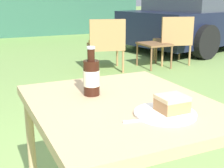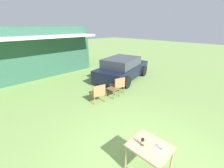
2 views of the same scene
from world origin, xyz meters
The scene contains 8 objects.
parked_car centered at (4.48, 4.68, 0.66)m, with size 4.34×2.70×1.35m.
wicker_chair_cushioned centered at (1.42, 3.42, 0.45)m, with size 0.67×0.68×0.83m.
wicker_chair_plain centered at (2.70, 3.40, 0.46)m, with size 0.68×0.69×0.83m.
garden_side_table centered at (2.26, 3.32, 0.36)m, with size 0.44×0.51×0.41m.
patio_table centered at (0.00, 0.00, 0.67)m, with size 0.72×0.85×0.75m.
cake_on_plate centered at (0.09, -0.20, 0.78)m, with size 0.23×0.23×0.07m.
cola_bottle_near centered at (-0.08, 0.14, 0.84)m, with size 0.07×0.07×0.21m.
fork centered at (0.00, -0.21, 0.76)m, with size 0.19×0.04×0.01m.
Camera 1 is at (-0.55, -1.08, 1.18)m, focal length 50.00 mm.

